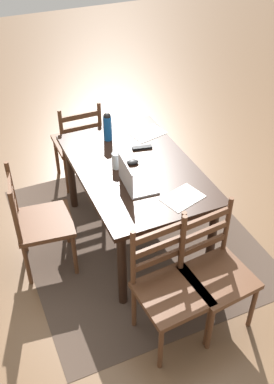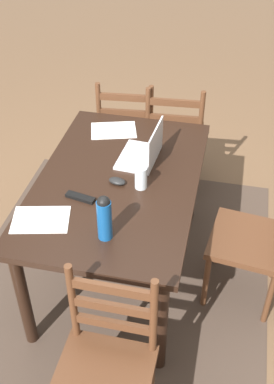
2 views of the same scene
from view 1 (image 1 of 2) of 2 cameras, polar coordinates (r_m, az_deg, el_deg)
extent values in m
plane|color=brown|center=(4.09, -0.22, -5.62)|extent=(14.00, 14.00, 0.00)
cube|color=#47382D|center=(4.08, -0.22, -5.59)|extent=(2.24, 1.96, 0.01)
cube|color=black|center=(3.60, -0.24, 3.08)|extent=(1.43, 0.92, 0.04)
cylinder|color=black|center=(3.57, 9.57, -6.10)|extent=(0.07, 0.07, 0.74)
cylinder|color=black|center=(4.43, 1.03, 4.50)|extent=(0.07, 0.07, 0.74)
cylinder|color=black|center=(3.31, -1.93, -9.91)|extent=(0.07, 0.07, 0.74)
cylinder|color=black|center=(4.22, -8.46, 2.13)|extent=(0.07, 0.07, 0.74)
cube|color=#56331E|center=(3.07, 4.51, -13.03)|extent=(0.47, 0.47, 0.04)
cylinder|color=#56331E|center=(3.24, 9.13, -16.59)|extent=(0.04, 0.04, 0.43)
cylinder|color=#56331E|center=(3.10, 3.06, -19.47)|extent=(0.04, 0.04, 0.43)
cylinder|color=#56331E|center=(3.42, 5.39, -12.08)|extent=(0.04, 0.04, 0.43)
cylinder|color=#56331E|center=(3.29, -0.39, -14.54)|extent=(0.04, 0.04, 0.43)
cylinder|color=#56331E|center=(3.06, 5.82, -6.18)|extent=(0.04, 0.04, 0.50)
cylinder|color=#56331E|center=(2.92, -0.53, -8.67)|extent=(0.04, 0.04, 0.50)
cube|color=#56331E|center=(3.06, 2.67, -8.71)|extent=(0.05, 0.36, 0.05)
cube|color=#56331E|center=(2.97, 2.75, -7.08)|extent=(0.05, 0.36, 0.05)
cube|color=#56331E|center=(2.88, 2.82, -5.34)|extent=(0.05, 0.36, 0.05)
cube|color=#56331E|center=(4.55, -7.68, 6.35)|extent=(0.44, 0.44, 0.04)
cylinder|color=#56331E|center=(4.80, -10.29, 4.56)|extent=(0.04, 0.04, 0.43)
cylinder|color=#56331E|center=(4.87, -5.98, 5.59)|extent=(0.04, 0.04, 0.43)
cylinder|color=#56331E|center=(4.49, -9.02, 2.09)|extent=(0.04, 0.04, 0.43)
cylinder|color=#56331E|center=(4.57, -4.46, 3.23)|extent=(0.04, 0.04, 0.43)
cylinder|color=#56331E|center=(4.21, -9.64, 7.33)|extent=(0.04, 0.04, 0.50)
cylinder|color=#56331E|center=(4.30, -4.73, 8.44)|extent=(0.04, 0.04, 0.50)
cube|color=#56331E|center=(4.30, -7.06, 6.75)|extent=(0.03, 0.36, 0.05)
cube|color=#56331E|center=(4.24, -7.19, 8.19)|extent=(0.03, 0.36, 0.05)
cube|color=#56331E|center=(4.18, -7.32, 9.67)|extent=(0.03, 0.36, 0.05)
cube|color=#56331E|center=(3.62, -11.83, -3.89)|extent=(0.49, 0.49, 0.04)
cylinder|color=#56331E|center=(3.93, -9.00, -4.12)|extent=(0.04, 0.04, 0.43)
cylinder|color=#56331E|center=(3.66, -8.01, -8.01)|extent=(0.04, 0.04, 0.43)
cylinder|color=#56331E|center=(3.92, -14.48, -5.11)|extent=(0.04, 0.04, 0.43)
cylinder|color=#56331E|center=(3.65, -13.94, -9.08)|extent=(0.04, 0.04, 0.43)
cylinder|color=#56331E|center=(3.62, -15.83, 0.44)|extent=(0.04, 0.04, 0.50)
cylinder|color=#56331E|center=(3.32, -15.37, -3.43)|extent=(0.04, 0.04, 0.50)
cube|color=#56331E|center=(3.53, -15.34, -2.66)|extent=(0.36, 0.07, 0.05)
cube|color=#56331E|center=(3.45, -15.68, -1.09)|extent=(0.36, 0.07, 0.05)
cube|color=#56331E|center=(3.38, -16.04, 0.54)|extent=(0.36, 0.07, 0.05)
cube|color=#56331E|center=(3.20, 10.50, -10.78)|extent=(0.48, 0.48, 0.04)
cylinder|color=#56331E|center=(3.39, 14.65, -14.12)|extent=(0.04, 0.04, 0.43)
cylinder|color=#56331E|center=(3.22, 9.38, -17.05)|extent=(0.04, 0.04, 0.43)
cylinder|color=#56331E|center=(3.56, 10.62, -10.06)|extent=(0.04, 0.04, 0.43)
cylinder|color=#56331E|center=(3.39, 5.45, -12.56)|extent=(0.04, 0.04, 0.43)
cylinder|color=#56331E|center=(3.22, 11.50, -4.21)|extent=(0.04, 0.04, 0.50)
cylinder|color=#56331E|center=(3.04, 5.89, -6.67)|extent=(0.04, 0.04, 0.50)
cube|color=#56331E|center=(3.19, 8.61, -6.71)|extent=(0.06, 0.36, 0.05)
cube|color=#56331E|center=(3.11, 8.83, -5.08)|extent=(0.06, 0.36, 0.05)
cube|color=#56331E|center=(3.02, 9.06, -3.36)|extent=(0.06, 0.36, 0.05)
cube|color=silver|center=(3.39, 0.26, 1.07)|extent=(0.34, 0.24, 0.02)
cube|color=silver|center=(3.29, -1.48, 2.26)|extent=(0.32, 0.03, 0.21)
cube|color=#A5CCEA|center=(3.29, -1.38, 2.28)|extent=(0.30, 0.03, 0.19)
cylinder|color=#145199|center=(3.88, -3.81, 8.19)|extent=(0.07, 0.07, 0.23)
sphere|color=black|center=(3.83, -3.88, 9.65)|extent=(0.07, 0.07, 0.07)
cylinder|color=silver|center=(3.54, -2.69, 4.05)|extent=(0.07, 0.07, 0.14)
ellipsoid|color=black|center=(3.61, -0.58, 3.86)|extent=(0.08, 0.11, 0.03)
cube|color=black|center=(3.80, 0.65, 5.73)|extent=(0.08, 0.18, 0.02)
cube|color=white|center=(3.28, 5.87, -0.73)|extent=(0.29, 0.34, 0.00)
cube|color=white|center=(4.02, 1.40, 7.58)|extent=(0.27, 0.34, 0.00)
camera|label=2|loc=(4.87, -19.88, 32.27)|focal=44.76mm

